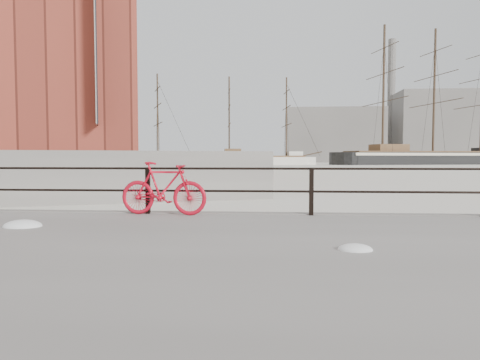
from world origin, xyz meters
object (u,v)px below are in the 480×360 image
(barque_black, at_px, (433,164))
(workboat_near, at_px, (6,173))
(workboat_far, at_px, (60,170))
(bicycle, at_px, (163,188))
(schooner_mid, at_px, (258,165))
(schooner_left, at_px, (129,165))

(barque_black, xyz_separation_m, workboat_near, (-62.93, -61.05, 0.00))
(workboat_near, height_order, workboat_far, same)
(bicycle, xyz_separation_m, schooner_mid, (-0.83, 84.39, -0.91))
(workboat_near, bearing_deg, schooner_left, 73.59)
(schooner_mid, relative_size, workboat_near, 2.06)
(schooner_left, bearing_deg, workboat_near, -109.32)
(bicycle, relative_size, schooner_left, 0.07)
(schooner_left, relative_size, workboat_far, 2.44)
(barque_black, bearing_deg, schooner_left, 176.09)
(workboat_near, relative_size, workboat_far, 1.23)
(schooner_mid, bearing_deg, schooner_left, -172.43)
(workboat_far, bearing_deg, schooner_mid, 45.35)
(bicycle, height_order, schooner_mid, schooner_mid)
(barque_black, relative_size, workboat_far, 5.22)
(schooner_mid, bearing_deg, workboat_near, -121.87)
(schooner_mid, height_order, schooner_left, schooner_mid)
(schooner_left, height_order, workboat_far, schooner_left)
(workboat_near, bearing_deg, bicycle, -73.24)
(schooner_mid, bearing_deg, barque_black, 2.97)
(barque_black, distance_m, schooner_left, 67.97)
(bicycle, distance_m, schooner_left, 81.52)
(workboat_far, bearing_deg, barque_black, 23.51)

